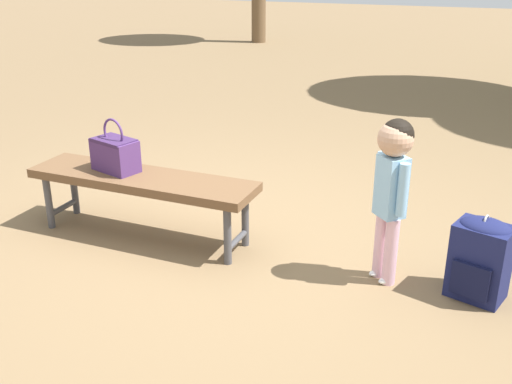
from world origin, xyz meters
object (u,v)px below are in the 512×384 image
(park_bench, at_px, (142,183))
(child_standing, at_px, (393,176))
(handbag, at_px, (115,153))
(backpack_large, at_px, (481,257))

(park_bench, relative_size, child_standing, 1.61)
(handbag, relative_size, backpack_large, 0.72)
(handbag, xyz_separation_m, child_standing, (1.86, -0.01, 0.09))
(child_standing, relative_size, backpack_large, 1.95)
(child_standing, xyz_separation_m, backpack_large, (0.53, 0.00, -0.41))
(handbag, height_order, backpack_large, handbag)
(park_bench, bearing_deg, backpack_large, 0.27)
(handbag, distance_m, backpack_large, 2.41)
(park_bench, height_order, child_standing, child_standing)
(park_bench, bearing_deg, child_standing, 0.33)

